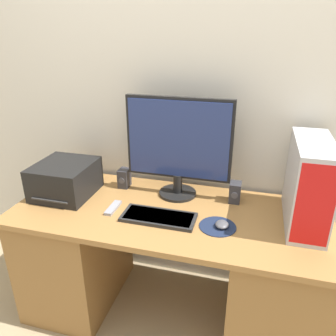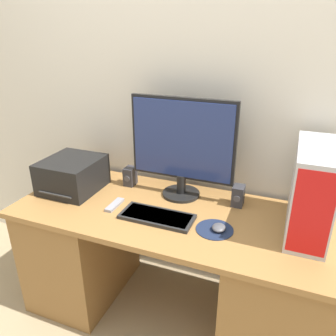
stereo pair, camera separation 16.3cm
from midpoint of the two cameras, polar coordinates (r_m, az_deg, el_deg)
name	(u,v)px [view 1 (the left image)]	position (r m, az deg, el deg)	size (l,w,h in m)	color
wall_back	(188,77)	(1.90, 0.92, 15.60)	(6.40, 0.05, 2.70)	silver
desk	(169,263)	(1.94, -2.38, -16.26)	(1.66, 0.70, 0.71)	olive
monitor	(178,144)	(1.79, -0.93, 4.20)	(0.59, 0.21, 0.56)	black
keyboard	(159,217)	(1.67, -4.47, -8.58)	(0.37, 0.16, 0.02)	black
mousepad	(218,226)	(1.62, 5.76, -10.18)	(0.18, 0.18, 0.00)	#19233D
mouse	(222,224)	(1.61, 6.48, -9.83)	(0.06, 0.07, 0.03)	#4C4C51
computer_tower	(308,184)	(1.66, 20.71, -2.63)	(0.17, 0.46, 0.42)	#B2B2B7
printer	(65,179)	(1.99, -19.75, -1.90)	(0.31, 0.34, 0.19)	black
speaker_left	(124,178)	(2.00, -9.96, -1.78)	(0.06, 0.08, 0.11)	#2D2D33
speaker_right	(235,192)	(1.83, 9.11, -4.25)	(0.06, 0.08, 0.11)	#2D2D33
remote_control	(113,208)	(1.79, -12.16, -6.87)	(0.04, 0.14, 0.02)	gray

